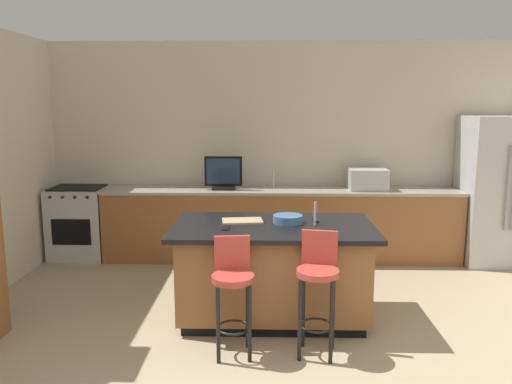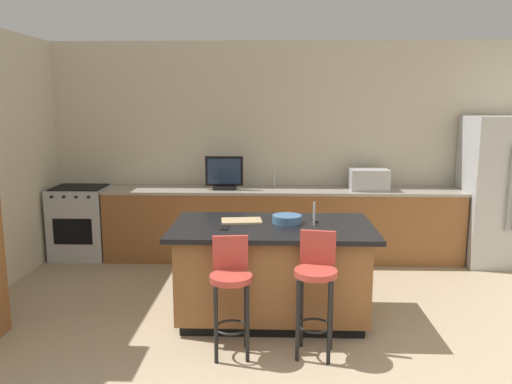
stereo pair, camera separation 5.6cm
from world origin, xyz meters
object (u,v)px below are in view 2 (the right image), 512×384
at_px(bar_stool_left, 231,286).
at_px(fruit_bowl, 287,219).
at_px(bar_stool_right, 316,282).
at_px(cell_phone, 225,228).
at_px(kitchen_island, 272,271).
at_px(cutting_board, 242,221).
at_px(refrigerator, 497,191).
at_px(tv_remote, 315,220).
at_px(tv_monitor, 224,174).
at_px(range_oven, 81,222).
at_px(microwave, 369,179).

height_order(bar_stool_left, fruit_bowl, fruit_bowl).
height_order(bar_stool_right, cell_phone, bar_stool_right).
xyz_separation_m(kitchen_island, cell_phone, (-0.43, -0.14, 0.45)).
bearing_deg(cutting_board, cell_phone, -117.26).
distance_m(kitchen_island, fruit_bowl, 0.50).
bearing_deg(cutting_board, refrigerator, 28.46).
relative_size(fruit_bowl, tv_remote, 1.63).
bearing_deg(cutting_board, kitchen_island, -22.08).
xyz_separation_m(bar_stool_right, cutting_board, (-0.64, 0.80, 0.31)).
relative_size(bar_stool_right, cell_phone, 6.67).
xyz_separation_m(kitchen_island, tv_remote, (0.40, 0.18, 0.45)).
bearing_deg(refrigerator, tv_monitor, 179.80).
bearing_deg(bar_stool_right, range_oven, 148.36).
bearing_deg(range_oven, cutting_board, -38.12).
relative_size(kitchen_island, fruit_bowl, 6.72).
bearing_deg(kitchen_island, tv_remote, 23.64).
bearing_deg(refrigerator, bar_stool_left, -141.41).
height_order(bar_stool_left, cutting_board, bar_stool_left).
height_order(kitchen_island, microwave, microwave).
distance_m(tv_monitor, bar_stool_left, 2.60).
bearing_deg(microwave, tv_remote, -115.75).
bearing_deg(bar_stool_left, range_oven, 124.33).
xyz_separation_m(microwave, tv_monitor, (-1.84, -0.05, 0.06)).
bearing_deg(tv_remote, tv_monitor, 117.83).
relative_size(microwave, tv_remote, 2.82).
relative_size(microwave, bar_stool_right, 0.48).
relative_size(tv_monitor, fruit_bowl, 1.73).
bearing_deg(cell_phone, microwave, 51.73).
xyz_separation_m(microwave, tv_remote, (-0.82, -1.69, -0.14)).
distance_m(kitchen_island, tv_remote, 0.63).
distance_m(range_oven, microwave, 3.79).
bearing_deg(kitchen_island, range_oven, 143.47).
height_order(refrigerator, microwave, refrigerator).
relative_size(refrigerator, range_oven, 1.97).
relative_size(microwave, fruit_bowl, 1.74).
bearing_deg(fruit_bowl, microwave, 58.80).
bearing_deg(cutting_board, tv_remote, 4.75).
height_order(microwave, tv_monitor, tv_monitor).
distance_m(refrigerator, range_oven, 5.36).
bearing_deg(kitchen_island, refrigerator, 32.64).
relative_size(tv_remote, cutting_board, 0.45).
distance_m(kitchen_island, cell_phone, 0.63).
xyz_separation_m(range_oven, tv_remote, (2.93, -1.69, 0.45)).
distance_m(range_oven, tv_monitor, 2.01).
distance_m(range_oven, bar_stool_right, 3.85).
bearing_deg(tv_monitor, cell_phone, -84.38).
bearing_deg(tv_monitor, fruit_bowl, -66.52).
distance_m(kitchen_island, microwave, 2.31).
xyz_separation_m(tv_monitor, fruit_bowl, (0.76, -1.74, -0.18)).
distance_m(range_oven, cell_phone, 2.94).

